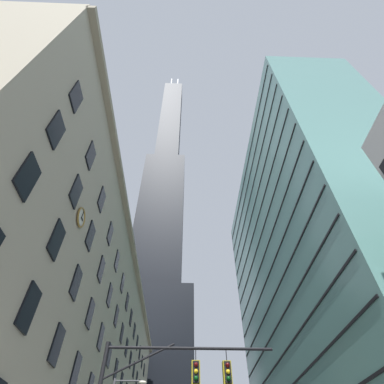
{
  "coord_description": "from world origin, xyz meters",
  "views": [
    {
      "loc": [
        -3.29,
        -11.74,
        1.36
      ],
      "look_at": [
        -2.37,
        16.07,
        30.54
      ],
      "focal_mm": 28.08,
      "sensor_mm": 36.0,
      "label": 1
    }
  ],
  "objects": [
    {
      "name": "glass_office_midrise",
      "position": [
        18.44,
        33.8,
        29.52
      ],
      "size": [
        14.99,
        51.81,
        59.04
      ],
      "color": "slate",
      "rests_on": "ground"
    },
    {
      "name": "dark_skyscraper",
      "position": [
        -13.18,
        84.35,
        68.92
      ],
      "size": [
        26.4,
        26.4,
        226.41
      ],
      "color": "black",
      "rests_on": "ground"
    },
    {
      "name": "station_building",
      "position": [
        -19.64,
        30.56,
        14.06
      ],
      "size": [
        17.95,
        73.13,
        28.16
      ],
      "color": "#B2A88E",
      "rests_on": "ground"
    }
  ]
}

